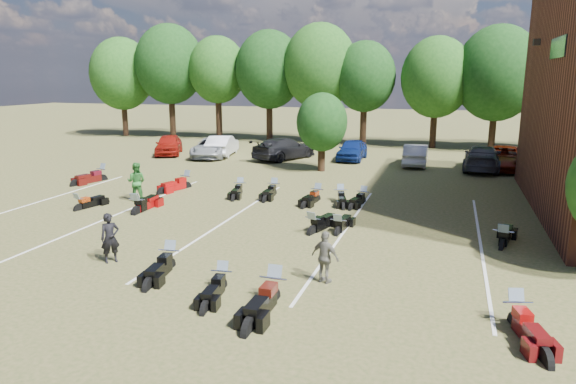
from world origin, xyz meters
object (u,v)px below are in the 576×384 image
at_px(motorcycle_14, 102,180).
at_px(car_4, 352,150).
at_px(car_0, 169,145).
at_px(person_black, 110,238).
at_px(person_grey, 325,257).
at_px(person_green, 136,182).
at_px(motorcycle_7, 137,214).
at_px(motorcycle_3, 170,269).

bearing_deg(motorcycle_14, car_4, 58.42).
bearing_deg(car_0, person_black, -87.91).
height_order(car_0, person_black, person_black).
xyz_separation_m(car_0, car_4, (13.95, 1.65, -0.03)).
height_order(person_grey, motorcycle_14, person_grey).
relative_size(person_black, person_grey, 1.05).
xyz_separation_m(person_green, motorcycle_7, (1.32, -2.08, -0.94)).
distance_m(car_4, motorcycle_3, 23.00).
bearing_deg(person_green, person_grey, 134.73).
xyz_separation_m(person_black, motorcycle_3, (2.11, 0.05, -0.82)).
xyz_separation_m(motorcycle_3, motorcycle_14, (-10.95, 11.16, 0.00)).
bearing_deg(motorcycle_7, car_0, -62.78).
bearing_deg(car_4, motorcycle_7, -109.62).
bearing_deg(car_0, person_green, -89.17).
bearing_deg(motorcycle_14, person_green, -22.32).
bearing_deg(car_0, motorcycle_14, -105.32).
bearing_deg(motorcycle_7, person_black, 117.92).
bearing_deg(car_4, person_green, -116.10).
distance_m(person_grey, motorcycle_14, 19.19).
bearing_deg(person_black, person_green, 71.20).
distance_m(motorcycle_3, motorcycle_7, 7.25).
bearing_deg(person_black, car_0, 68.99).
height_order(car_4, person_grey, person_grey).
height_order(person_grey, motorcycle_3, person_grey).
bearing_deg(person_grey, person_green, -11.68).
height_order(person_black, person_grey, person_black).
height_order(person_black, person_green, person_green).
height_order(motorcycle_3, motorcycle_14, motorcycle_14).
height_order(car_0, motorcycle_7, car_0).
height_order(car_0, person_grey, person_grey).
relative_size(car_0, motorcycle_7, 1.95).
relative_size(person_green, motorcycle_14, 0.77).
xyz_separation_m(person_grey, motorcycle_7, (-9.73, 5.02, -0.78)).
bearing_deg(person_black, motorcycle_7, 69.51).
bearing_deg(car_4, person_black, -98.71).
xyz_separation_m(car_0, person_black, (10.34, -21.34, 0.05)).
bearing_deg(motorcycle_14, motorcycle_7, -28.18).
relative_size(person_black, person_green, 0.87).
distance_m(motorcycle_3, motorcycle_14, 15.64).
xyz_separation_m(car_0, motorcycle_14, (1.50, -10.12, -0.76)).
distance_m(car_0, person_grey, 27.17).
height_order(person_black, motorcycle_7, person_black).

